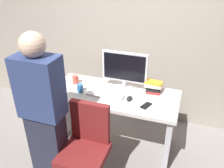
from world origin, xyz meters
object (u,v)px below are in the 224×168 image
at_px(desk, 113,110).
at_px(book_stack, 153,86).
at_px(person_at_desk, 44,115).
at_px(keyboard, 105,95).
at_px(cup_near_keyboard, 80,88).
at_px(monitor, 124,69).
at_px(cell_phone, 146,106).
at_px(office_chair, 86,153).
at_px(cup_by_monitor, 76,80).
at_px(mouse, 129,98).

relative_size(desk, book_stack, 7.04).
relative_size(person_at_desk, book_stack, 7.68).
distance_m(keyboard, cup_near_keyboard, 0.31).
height_order(monitor, book_stack, monitor).
height_order(desk, book_stack, book_stack).
xyz_separation_m(book_stack, cell_phone, (-0.01, -0.33, -0.06)).
distance_m(book_stack, cell_phone, 0.34).
distance_m(office_chair, cup_by_monitor, 0.98).
distance_m(person_at_desk, keyboard, 0.75).
xyz_separation_m(desk, book_stack, (0.43, 0.20, 0.30)).
relative_size(person_at_desk, keyboard, 3.81).
xyz_separation_m(person_at_desk, cup_near_keyboard, (0.06, 0.64, -0.03)).
bearing_deg(desk, keyboard, -132.50).
bearing_deg(cup_near_keyboard, monitor, 29.22).
height_order(desk, keyboard, keyboard).
relative_size(mouse, cup_near_keyboard, 1.01).
distance_m(mouse, cup_by_monitor, 0.76).
bearing_deg(cup_by_monitor, office_chair, -58.41).
bearing_deg(book_stack, desk, -155.35).
distance_m(office_chair, keyboard, 0.68).
bearing_deg(cell_phone, monitor, 159.01).
bearing_deg(monitor, cell_phone, -42.51).
bearing_deg(mouse, cup_by_monitor, 167.29).
distance_m(desk, office_chair, 0.68).
bearing_deg(office_chair, cup_near_keyboard, 118.79).
height_order(keyboard, cup_by_monitor, cup_by_monitor).
height_order(cup_near_keyboard, cup_by_monitor, same).
height_order(person_at_desk, keyboard, person_at_desk).
bearing_deg(person_at_desk, cup_by_monitor, 95.98).
distance_m(person_at_desk, mouse, 0.93).
bearing_deg(cup_by_monitor, cup_near_keyboard, -50.33).
bearing_deg(cell_phone, cup_near_keyboard, -162.10).
height_order(desk, cup_near_keyboard, cup_near_keyboard).
relative_size(office_chair, book_stack, 4.40).
xyz_separation_m(cup_by_monitor, cell_phone, (0.95, -0.23, -0.05)).
bearing_deg(cup_by_monitor, keyboard, -20.51).
xyz_separation_m(cup_near_keyboard, cup_by_monitor, (-0.15, 0.18, 0.00)).
bearing_deg(book_stack, cup_near_keyboard, -160.77).
relative_size(desk, office_chair, 1.60).
height_order(cup_by_monitor, book_stack, book_stack).
bearing_deg(monitor, cup_by_monitor, -172.66).
height_order(desk, person_at_desk, person_at_desk).
bearing_deg(cup_near_keyboard, person_at_desk, -95.54).
bearing_deg(cell_phone, cup_by_monitor, -172.13).
bearing_deg(mouse, cup_near_keyboard, -178.88).
xyz_separation_m(desk, mouse, (0.21, -0.08, 0.25)).
bearing_deg(cup_by_monitor, monitor, 7.34).
bearing_deg(book_stack, mouse, -128.35).
xyz_separation_m(office_chair, cup_by_monitor, (-0.47, 0.77, 0.38)).
height_order(office_chair, mouse, office_chair).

